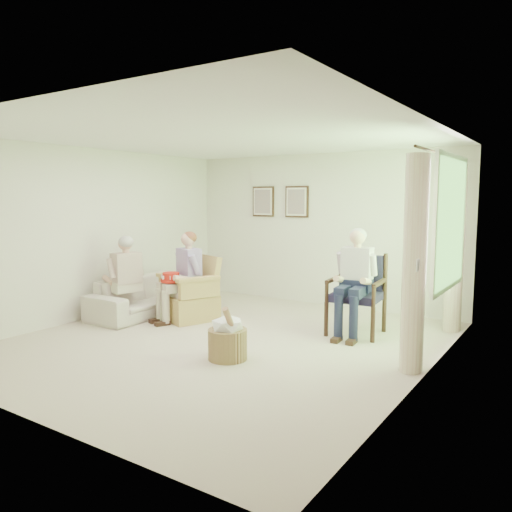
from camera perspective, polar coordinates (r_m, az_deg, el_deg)
name	(u,v)px	position (r m, az deg, el deg)	size (l,w,h in m)	color
floor	(225,341)	(6.57, -3.54, -9.68)	(5.50, 5.50, 0.00)	#C4B49E
back_wall	(320,230)	(8.68, 7.37, 2.99)	(5.00, 0.04, 2.60)	silver
front_wall	(20,266)	(4.46, -25.36, -1.03)	(5.00, 0.04, 2.60)	silver
left_wall	(95,234)	(8.08, -17.95, 2.45)	(0.04, 5.50, 2.60)	silver
right_wall	(426,253)	(5.23, 18.84, 0.30)	(0.04, 5.50, 2.60)	silver
ceiling	(224,137)	(6.35, -3.71, 13.45)	(5.00, 5.50, 0.02)	white
window	(451,220)	(6.38, 21.35, 3.85)	(0.13, 2.50, 1.63)	#2D6B23
curtain_left	(414,265)	(5.50, 17.65, -0.94)	(0.34, 0.34, 2.30)	beige
curtain_right	(455,249)	(7.40, 21.79, 0.78)	(0.34, 0.34, 2.30)	beige
framed_print_left	(263,202)	(9.19, 0.82, 6.24)	(0.45, 0.05, 0.55)	#382114
framed_print_right	(297,202)	(8.84, 4.67, 6.20)	(0.45, 0.05, 0.55)	#382114
wicker_armchair	(191,299)	(7.72, -7.50, -4.90)	(0.76, 0.75, 0.97)	tan
wood_armchair	(359,291)	(6.98, 11.67, -3.92)	(0.69, 0.65, 1.06)	black
sofa	(149,295)	(8.18, -12.10, -4.42)	(0.79, 2.03, 0.59)	beige
person_wicker	(184,271)	(7.55, -8.19, -1.67)	(0.40, 0.62, 1.32)	beige
person_dark	(354,274)	(6.78, 11.18, -2.00)	(0.40, 0.63, 1.41)	#1A1D39
person_sofa	(123,274)	(7.76, -14.96, -1.98)	(0.42, 0.62, 1.26)	beige
red_hat	(171,278)	(7.49, -9.69, -2.48)	(0.30, 0.30, 0.14)	red
hatbox	(228,337)	(5.80, -3.25, -9.25)	(0.57, 0.57, 0.66)	tan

